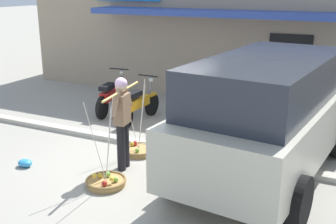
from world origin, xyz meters
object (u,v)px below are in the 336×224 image
(fruit_vendor, at_px, (122,117))
(fruit_basket_left_side, at_px, (106,181))
(wooden_crate, at_px, (271,137))
(parked_truck, at_px, (269,113))
(motorcycle_nearest_shop, at_px, (112,96))
(fruit_basket_right_side, at_px, (139,150))
(plastic_litter_bag, at_px, (25,163))
(motorcycle_second_in_row, at_px, (138,105))

(fruit_vendor, xyz_separation_m, fruit_basket_left_side, (0.10, -0.73, -0.90))
(fruit_vendor, distance_m, wooden_crate, 3.33)
(fruit_basket_left_side, bearing_deg, parked_truck, 35.60)
(fruit_basket_left_side, relative_size, motorcycle_nearest_shop, 0.80)
(wooden_crate, bearing_deg, fruit_basket_left_side, -123.38)
(fruit_basket_right_side, bearing_deg, parked_truck, 4.08)
(fruit_basket_left_side, bearing_deg, fruit_vendor, 97.94)
(fruit_basket_left_side, distance_m, wooden_crate, 3.74)
(parked_truck, bearing_deg, plastic_litter_bag, -157.80)
(motorcycle_second_in_row, relative_size, plastic_litter_bag, 6.51)
(motorcycle_nearest_shop, bearing_deg, plastic_litter_bag, -83.32)
(fruit_vendor, height_order, plastic_litter_bag, fruit_vendor)
(fruit_vendor, distance_m, plastic_litter_bag, 2.04)
(wooden_crate, bearing_deg, motorcycle_second_in_row, 179.53)
(fruit_vendor, bearing_deg, fruit_basket_right_side, 98.19)
(motorcycle_second_in_row, height_order, parked_truck, parked_truck)
(fruit_basket_right_side, relative_size, parked_truck, 0.29)
(plastic_litter_bag, bearing_deg, fruit_vendor, 24.13)
(fruit_basket_right_side, height_order, motorcycle_nearest_shop, fruit_basket_right_side)
(fruit_basket_right_side, xyz_separation_m, wooden_crate, (2.26, 1.67, 0.09))
(fruit_vendor, xyz_separation_m, wooden_crate, (2.16, 2.40, -0.82))
(fruit_basket_left_side, xyz_separation_m, wooden_crate, (2.06, 3.12, 0.08))
(fruit_vendor, xyz_separation_m, motorcycle_second_in_row, (-1.07, 2.42, -0.52))
(motorcycle_second_in_row, bearing_deg, motorcycle_nearest_shop, 157.76)
(parked_truck, xyz_separation_m, wooden_crate, (-0.22, 1.49, -0.97))
(fruit_vendor, relative_size, fruit_basket_left_side, 1.17)
(wooden_crate, bearing_deg, fruit_vendor, -132.02)
(fruit_vendor, bearing_deg, wooden_crate, 47.98)
(fruit_basket_left_side, bearing_deg, motorcycle_second_in_row, 110.41)
(fruit_vendor, relative_size, parked_truck, 0.34)
(parked_truck, bearing_deg, motorcycle_second_in_row, 156.26)
(fruit_basket_left_side, relative_size, plastic_litter_bag, 5.18)
(fruit_basket_left_side, xyz_separation_m, motorcycle_second_in_row, (-1.17, 3.15, 0.38))
(parked_truck, bearing_deg, fruit_basket_right_side, -175.92)
(parked_truck, bearing_deg, motorcycle_nearest_shop, 156.60)
(motorcycle_second_in_row, bearing_deg, plastic_litter_bag, -100.74)
(fruit_basket_right_side, bearing_deg, wooden_crate, 36.40)
(parked_truck, relative_size, wooden_crate, 11.30)
(plastic_litter_bag, height_order, wooden_crate, wooden_crate)
(fruit_vendor, height_order, motorcycle_nearest_shop, fruit_vendor)
(motorcycle_nearest_shop, distance_m, wooden_crate, 4.29)
(wooden_crate, bearing_deg, plastic_litter_bag, -140.62)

